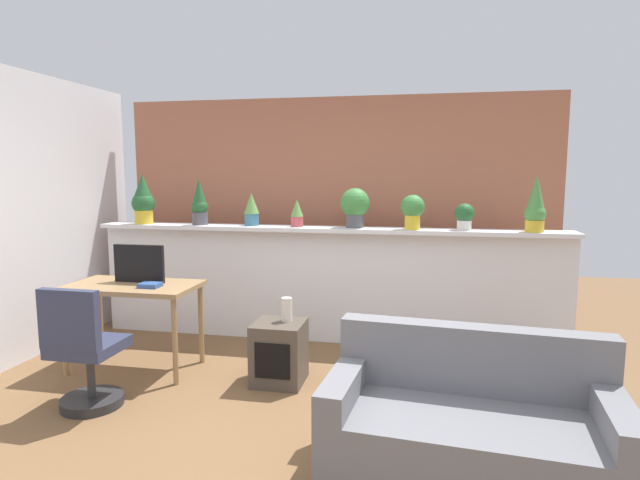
# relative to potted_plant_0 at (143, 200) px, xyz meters

# --- Properties ---
(ground_plane) EXTENTS (12.00, 12.00, 0.00)m
(ground_plane) POSITION_rel_potted_plant_0_xyz_m (1.93, -1.94, -1.41)
(ground_plane) COLOR brown
(divider_wall) EXTENTS (4.69, 0.16, 1.12)m
(divider_wall) POSITION_rel_potted_plant_0_xyz_m (1.93, 0.06, -0.85)
(divider_wall) COLOR silver
(divider_wall) RESTS_ON ground
(plant_shelf) EXTENTS (4.69, 0.33, 0.04)m
(plant_shelf) POSITION_rel_potted_plant_0_xyz_m (1.93, 0.02, -0.27)
(plant_shelf) COLOR silver
(plant_shelf) RESTS_ON divider_wall
(brick_wall_behind) EXTENTS (4.69, 0.10, 2.50)m
(brick_wall_behind) POSITION_rel_potted_plant_0_xyz_m (1.93, 0.66, -0.16)
(brick_wall_behind) COLOR #AD664C
(brick_wall_behind) RESTS_ON ground
(potted_plant_0) EXTENTS (0.24, 0.24, 0.52)m
(potted_plant_0) POSITION_rel_potted_plant_0_xyz_m (0.00, 0.00, 0.00)
(potted_plant_0) COLOR gold
(potted_plant_0) RESTS_ON plant_shelf
(potted_plant_1) EXTENTS (0.17, 0.17, 0.47)m
(potted_plant_1) POSITION_rel_potted_plant_0_xyz_m (0.62, 0.02, -0.04)
(potted_plant_1) COLOR #4C4C51
(potted_plant_1) RESTS_ON plant_shelf
(potted_plant_2) EXTENTS (0.15, 0.15, 0.33)m
(potted_plant_2) POSITION_rel_potted_plant_0_xyz_m (1.17, 0.05, -0.08)
(potted_plant_2) COLOR #386B84
(potted_plant_2) RESTS_ON plant_shelf
(potted_plant_3) EXTENTS (0.13, 0.13, 0.27)m
(potted_plant_3) POSITION_rel_potted_plant_0_xyz_m (1.65, 0.02, -0.11)
(potted_plant_3) COLOR #B7474C
(potted_plant_3) RESTS_ON plant_shelf
(potted_plant_4) EXTENTS (0.29, 0.29, 0.39)m
(potted_plant_4) POSITION_rel_potted_plant_0_xyz_m (2.23, 0.05, -0.04)
(potted_plant_4) COLOR #4C4C51
(potted_plant_4) RESTS_ON plant_shelf
(potted_plant_5) EXTENTS (0.22, 0.22, 0.33)m
(potted_plant_5) POSITION_rel_potted_plant_0_xyz_m (2.79, -0.02, -0.07)
(potted_plant_5) COLOR gold
(potted_plant_5) RESTS_ON plant_shelf
(potted_plant_6) EXTENTS (0.18, 0.18, 0.25)m
(potted_plant_6) POSITION_rel_potted_plant_0_xyz_m (3.26, 0.03, -0.12)
(potted_plant_6) COLOR silver
(potted_plant_6) RESTS_ON plant_shelf
(potted_plant_7) EXTENTS (0.18, 0.18, 0.52)m
(potted_plant_7) POSITION_rel_potted_plant_0_xyz_m (3.88, -0.02, -0.02)
(potted_plant_7) COLOR gold
(potted_plant_7) RESTS_ON plant_shelf
(desk) EXTENTS (1.10, 0.60, 0.75)m
(desk) POSITION_rel_potted_plant_0_xyz_m (0.47, -1.04, -0.75)
(desk) COLOR #99754C
(desk) RESTS_ON ground
(tv_monitor) EXTENTS (0.46, 0.04, 0.33)m
(tv_monitor) POSITION_rel_potted_plant_0_xyz_m (0.49, -0.96, -0.50)
(tv_monitor) COLOR black
(tv_monitor) RESTS_ON desk
(office_chair) EXTENTS (0.44, 0.45, 0.91)m
(office_chair) POSITION_rel_potted_plant_0_xyz_m (0.54, -1.82, -1.02)
(office_chair) COLOR #262628
(office_chair) RESTS_ON ground
(side_cube_shelf) EXTENTS (0.40, 0.41, 0.50)m
(side_cube_shelf) POSITION_rel_potted_plant_0_xyz_m (1.77, -1.08, -1.16)
(side_cube_shelf) COLOR #4C4238
(side_cube_shelf) RESTS_ON ground
(vase_on_shelf) EXTENTS (0.09, 0.09, 0.19)m
(vase_on_shelf) POSITION_rel_potted_plant_0_xyz_m (1.82, -1.03, -0.82)
(vase_on_shelf) COLOR silver
(vase_on_shelf) RESTS_ON side_cube_shelf
(book_on_desk) EXTENTS (0.17, 0.13, 0.04)m
(book_on_desk) POSITION_rel_potted_plant_0_xyz_m (0.68, -1.12, -0.65)
(book_on_desk) COLOR #2D4C8C
(book_on_desk) RESTS_ON desk
(couch) EXTENTS (1.62, 0.90, 0.80)m
(couch) POSITION_rel_potted_plant_0_xyz_m (3.16, -2.16, -1.13)
(couch) COLOR slate
(couch) RESTS_ON ground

